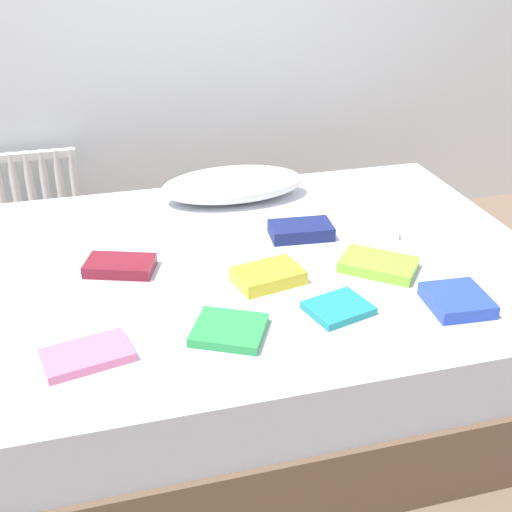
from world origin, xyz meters
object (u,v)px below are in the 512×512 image
radiator (33,198)px  textbook_blue (457,300)px  textbook_green (229,330)px  textbook_lime (378,265)px  textbook_white (372,229)px  textbook_teal (338,308)px  textbook_maroon (120,266)px  textbook_pink (87,355)px  bed (260,318)px  textbook_yellow (268,276)px  pillow (233,185)px  textbook_navy (301,230)px

radiator → textbook_blue: size_ratio=2.52×
textbook_green → textbook_lime: bearing=49.5°
textbook_white → textbook_teal: (-0.32, -0.48, -0.00)m
textbook_white → textbook_maroon: (-0.94, -0.05, 0.00)m
radiator → textbook_pink: size_ratio=2.02×
textbook_lime → textbook_white: bearing=109.5°
textbook_white → textbook_maroon: bearing=-157.9°
radiator → textbook_blue: bearing=-51.4°
textbook_pink → bed: bearing=24.2°
radiator → textbook_white: (1.29, -1.12, 0.19)m
radiator → textbook_maroon: (0.35, -1.17, 0.20)m
textbook_green → textbook_maroon: size_ratio=0.89×
textbook_blue → textbook_yellow: size_ratio=0.87×
textbook_maroon → textbook_lime: bearing=5.2°
bed → textbook_green: textbook_green is taller
radiator → textbook_yellow: bearing=-59.4°
pillow → textbook_teal: bearing=-83.2°
textbook_pink → textbook_navy: textbook_navy is taller
textbook_green → textbook_yellow: bearing=80.4°
textbook_lime → textbook_navy: bearing=158.6°
textbook_white → radiator: bearing=157.9°
bed → textbook_yellow: textbook_yellow is taller
bed → textbook_navy: textbook_navy is taller
textbook_teal → textbook_blue: textbook_blue is taller
radiator → textbook_navy: 1.50m
bed → textbook_blue: 0.73m
textbook_blue → textbook_yellow: bearing=154.5°
radiator → textbook_yellow: 1.60m
bed → radiator: (-0.83, 1.20, 0.08)m
textbook_white → textbook_blue: bearing=-67.0°
bed → textbook_teal: bearing=-70.7°
textbook_yellow → textbook_maroon: (-0.46, 0.20, -0.00)m
textbook_white → textbook_pink: 1.18m
radiator → pillow: (0.86, -0.67, 0.24)m
textbook_white → textbook_navy: textbook_navy is taller
bed → textbook_white: (0.46, 0.08, 0.27)m
bed → textbook_white: size_ratio=10.78×
bed → textbook_maroon: 0.55m
textbook_blue → textbook_navy: size_ratio=0.82×
textbook_yellow → textbook_navy: 0.36m
radiator → textbook_lime: bearing=-49.3°
bed → textbook_yellow: (-0.02, -0.17, 0.28)m
bed → textbook_blue: bearing=-42.7°
radiator → pillow: pillow is taller
textbook_maroon → textbook_navy: bearing=27.4°
radiator → textbook_green: 1.75m
radiator → textbook_white: 1.72m
textbook_maroon → textbook_blue: bearing=-7.0°
textbook_lime → textbook_navy: 0.35m
pillow → textbook_maroon: pillow is taller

